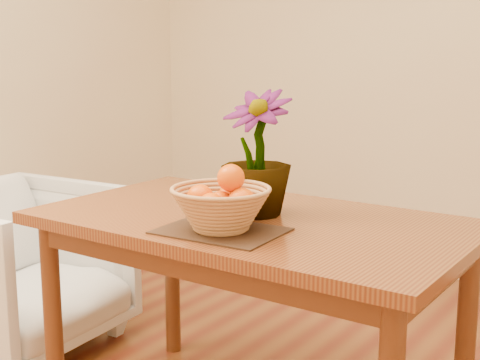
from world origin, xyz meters
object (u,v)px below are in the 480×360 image
Objects in this scene: table at (251,243)px; potted_plant at (256,153)px; wicker_basket at (221,210)px; armchair at (18,260)px.

table is 3.42× the size of potted_plant.
potted_plant is (-0.03, 0.24, 0.14)m from wicker_basket.
table is at bearing 97.94° from wicker_basket.
wicker_basket is at bearing -83.84° from potted_plant.
wicker_basket is 0.38× the size of armchair.
table is 4.66× the size of wicker_basket.
wicker_basket reaches higher than armchair.
potted_plant is at bearing 97.85° from wicker_basket.
table is 1.78× the size of armchair.
potted_plant is 1.32m from armchair.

